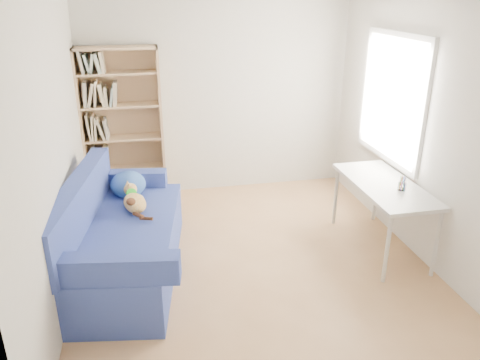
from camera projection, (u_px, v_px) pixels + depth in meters
name	position (u px, v px, depth m)	size (l,w,h in m)	color
ground	(251.00, 261.00, 4.86)	(4.00, 4.00, 0.00)	#AE7E4E
room_shell	(262.00, 105.00, 4.29)	(3.54, 4.04, 2.62)	silver
sofa	(120.00, 238.00, 4.56)	(1.26, 2.16, 0.99)	navy
bookshelf	(123.00, 134.00, 5.94)	(0.99, 0.31, 1.99)	tan
desk	(385.00, 189.00, 4.87)	(0.62, 1.34, 0.75)	silver
pen_cup	(402.00, 185.00, 4.67)	(0.08, 0.08, 0.15)	white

